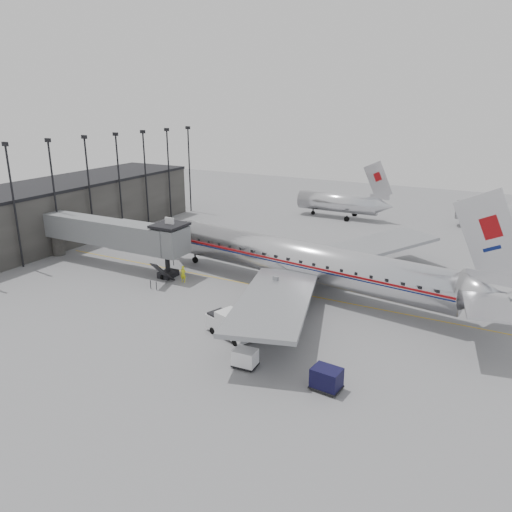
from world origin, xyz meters
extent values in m
plane|color=slate|center=(0.00, 0.00, 0.00)|extent=(160.00, 160.00, 0.00)
cube|color=#34322F|center=(-34.00, 10.00, 4.00)|extent=(12.00, 46.00, 8.00)
cube|color=gold|center=(3.00, 6.00, 0.01)|extent=(60.00, 0.15, 0.01)
cube|color=slate|center=(-22.00, 3.60, 4.30)|extent=(12.00, 2.80, 3.00)
cube|color=slate|center=(-13.00, 3.60, 4.30)|extent=(8.00, 3.00, 3.10)
cube|color=slate|center=(-9.00, 4.00, 4.30)|extent=(3.20, 3.60, 3.20)
cube|color=black|center=(-9.00, 4.00, 6.20)|extent=(3.40, 3.80, 0.30)
cube|color=white|center=(-9.00, 4.00, 6.70)|extent=(1.20, 0.15, 0.80)
cylinder|color=black|center=(-9.30, 3.60, 1.40)|extent=(0.56, 0.56, 2.80)
cube|color=black|center=(-9.30, 3.60, 0.35)|extent=(1.60, 2.20, 0.70)
cylinder|color=black|center=(-9.30, 2.60, 0.30)|extent=(0.30, 0.60, 0.60)
cylinder|color=black|center=(-9.30, 4.60, 0.30)|extent=(0.30, 0.60, 0.60)
cylinder|color=#34322F|center=(-27.50, 3.60, 1.40)|extent=(1.60, 1.60, 2.80)
cube|color=black|center=(-8.20, 1.30, 1.50)|extent=(0.90, 3.20, 2.90)
cylinder|color=black|center=(-27.50, -2.00, 7.50)|extent=(0.24, 0.24, 15.00)
cube|color=black|center=(-27.50, -2.00, 15.00)|extent=(0.90, 0.25, 0.50)
cylinder|color=black|center=(-27.50, 4.00, 7.50)|extent=(0.24, 0.24, 15.00)
cube|color=black|center=(-27.50, 4.00, 15.00)|extent=(0.90, 0.25, 0.50)
cylinder|color=black|center=(-27.50, 10.00, 7.50)|extent=(0.24, 0.24, 15.00)
cube|color=black|center=(-27.50, 10.00, 15.00)|extent=(0.90, 0.25, 0.50)
cylinder|color=black|center=(-27.50, 16.00, 7.50)|extent=(0.24, 0.24, 15.00)
cube|color=black|center=(-27.50, 16.00, 15.00)|extent=(0.90, 0.25, 0.50)
cylinder|color=black|center=(-27.50, 22.00, 7.50)|extent=(0.24, 0.24, 15.00)
cube|color=black|center=(-27.50, 22.00, 15.00)|extent=(0.90, 0.25, 0.50)
cylinder|color=black|center=(-27.50, 28.00, 7.50)|extent=(0.24, 0.24, 15.00)
cube|color=black|center=(-27.50, 28.00, 15.00)|extent=(0.90, 0.25, 0.50)
cylinder|color=black|center=(-27.50, 34.00, 7.50)|extent=(0.24, 0.24, 15.00)
cube|color=black|center=(-27.50, 34.00, 15.00)|extent=(0.90, 0.25, 0.50)
cylinder|color=silver|center=(-2.00, 42.00, 2.60)|extent=(14.00, 3.20, 3.20)
cube|color=silver|center=(4.80, 42.00, 7.00)|extent=(5.17, 0.26, 6.52)
cylinder|color=black|center=(-6.50, 42.00, 0.50)|extent=(0.24, 0.24, 1.00)
cylinder|color=silver|center=(24.00, 46.00, 2.60)|extent=(14.00, 3.20, 3.20)
cylinder|color=black|center=(19.50, 46.00, 0.50)|extent=(0.24, 0.24, 1.00)
cylinder|color=silver|center=(6.00, 7.28, 3.34)|extent=(33.69, 8.59, 4.12)
cone|color=silver|center=(-12.22, 9.75, 3.34)|extent=(3.87, 4.54, 4.12)
cone|color=silver|center=(24.55, 4.76, 3.79)|extent=(4.94, 4.48, 3.92)
cube|color=maroon|center=(6.00, 7.28, 3.62)|extent=(33.69, 8.64, 0.20)
cube|color=#091552|center=(6.00, 7.28, 3.37)|extent=(33.69, 8.64, 0.11)
cube|color=silver|center=(24.22, 4.80, 8.92)|extent=(6.82, 1.25, 8.56)
cube|color=gray|center=(10.66, 16.77, 3.01)|extent=(14.59, 18.39, 1.32)
cube|color=gray|center=(7.96, -3.11, 3.01)|extent=(10.88, 18.83, 1.32)
cylinder|color=gray|center=(7.33, 12.95, 1.62)|extent=(4.07, 2.83, 2.34)
cylinder|color=gray|center=(5.77, 1.46, 1.62)|extent=(4.07, 2.83, 2.34)
cylinder|color=black|center=(-9.46, 9.38, 0.72)|extent=(0.22, 0.22, 1.45)
cylinder|color=black|center=(8.60, 9.85, 0.78)|extent=(0.29, 0.29, 1.56)
cylinder|color=black|center=(8.60, 9.85, 0.50)|extent=(1.16, 0.54, 1.11)
cylinder|color=black|center=(7.82, 4.11, 0.78)|extent=(0.29, 0.29, 1.56)
cylinder|color=black|center=(7.82, 4.11, 0.50)|extent=(1.16, 0.54, 1.11)
cube|color=silver|center=(5.66, -6.24, 1.30)|extent=(3.89, 2.93, 2.02)
cube|color=silver|center=(3.38, -5.47, 0.91)|extent=(2.04, 2.22, 1.35)
cube|color=black|center=(3.38, -5.47, 1.49)|extent=(1.62, 1.92, 0.58)
cylinder|color=black|center=(3.38, -6.39, 0.31)|extent=(0.66, 0.42, 0.62)
cylinder|color=black|center=(3.93, -4.75, 0.31)|extent=(0.66, 0.42, 0.62)
cylinder|color=black|center=(6.30, -7.37, 0.31)|extent=(0.66, 0.42, 0.62)
cylinder|color=black|center=(6.85, -5.73, 0.31)|extent=(0.66, 0.42, 0.62)
cube|color=black|center=(15.46, -10.00, 0.97)|extent=(2.19, 1.73, 1.44)
cube|color=black|center=(15.46, -10.00, 0.21)|extent=(2.30, 1.84, 0.12)
cylinder|color=black|center=(14.58, -10.53, 0.15)|extent=(0.32, 0.15, 0.31)
cylinder|color=black|center=(16.22, -10.69, 0.15)|extent=(0.32, 0.15, 0.31)
cylinder|color=black|center=(14.70, -9.31, 0.15)|extent=(0.32, 0.15, 0.31)
cylinder|color=black|center=(16.34, -9.47, 0.15)|extent=(0.32, 0.15, 0.31)
cube|color=white|center=(8.74, -10.00, 0.85)|extent=(1.86, 1.44, 1.25)
cube|color=black|center=(8.74, -10.00, 0.18)|extent=(1.96, 1.54, 0.11)
cylinder|color=black|center=(8.06, -10.58, 0.13)|extent=(0.27, 0.12, 0.27)
cylinder|color=black|center=(9.49, -10.49, 0.13)|extent=(0.27, 0.12, 0.27)
cylinder|color=black|center=(8.00, -9.51, 0.13)|extent=(0.27, 0.12, 0.27)
cylinder|color=black|center=(9.43, -9.42, 0.13)|extent=(0.27, 0.12, 0.27)
imported|color=yellow|center=(-6.66, 3.00, 0.97)|extent=(0.77, 0.57, 1.93)
camera|label=1|loc=(25.83, -40.11, 20.22)|focal=35.00mm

